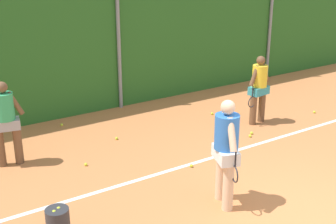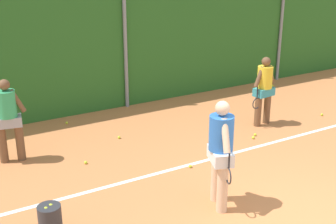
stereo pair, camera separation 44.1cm
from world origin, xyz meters
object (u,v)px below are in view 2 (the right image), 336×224
(player_backcourt_far, at_px, (8,116))
(tennis_ball_6, at_px, (86,162))
(player_foreground_near, at_px, (221,149))
(ball_hopper, at_px, (50,218))
(tennis_ball_5, at_px, (255,135))
(tennis_ball_4, at_px, (322,115))
(tennis_ball_1, at_px, (119,137))
(tennis_ball_2, at_px, (217,114))
(player_midcourt, at_px, (264,88))
(tennis_ball_0, at_px, (190,166))
(tennis_ball_8, at_px, (253,138))
(tennis_ball_7, at_px, (273,86))
(tennis_ball_3, at_px, (67,123))

(player_backcourt_far, distance_m, tennis_ball_6, 1.81)
(player_foreground_near, relative_size, ball_hopper, 3.67)
(tennis_ball_5, bearing_deg, tennis_ball_4, 4.12)
(tennis_ball_1, bearing_deg, tennis_ball_4, -13.74)
(tennis_ball_2, distance_m, tennis_ball_5, 1.58)
(player_midcourt, distance_m, player_backcourt_far, 5.94)
(tennis_ball_1, distance_m, tennis_ball_4, 5.42)
(tennis_ball_0, relative_size, tennis_ball_1, 1.00)
(tennis_ball_4, distance_m, tennis_ball_5, 2.43)
(tennis_ball_8, bearing_deg, tennis_ball_0, -166.17)
(tennis_ball_5, bearing_deg, tennis_ball_7, 42.13)
(tennis_ball_1, bearing_deg, tennis_ball_7, 12.99)
(player_foreground_near, bearing_deg, tennis_ball_2, 164.52)
(tennis_ball_0, height_order, tennis_ball_3, same)
(player_foreground_near, bearing_deg, tennis_ball_5, 149.02)
(tennis_ball_6, bearing_deg, tennis_ball_5, -8.56)
(tennis_ball_3, bearing_deg, tennis_ball_0, -69.12)
(tennis_ball_2, xyz_separation_m, tennis_ball_8, (-0.21, -1.69, 0.00))
(ball_hopper, distance_m, tennis_ball_1, 3.83)
(ball_hopper, relative_size, tennis_ball_8, 7.78)
(player_backcourt_far, relative_size, tennis_ball_4, 26.54)
(player_midcourt, distance_m, tennis_ball_1, 3.72)
(player_backcourt_far, height_order, tennis_ball_0, player_backcourt_far)
(tennis_ball_0, bearing_deg, tennis_ball_7, 32.88)
(tennis_ball_6, distance_m, tennis_ball_8, 3.89)
(tennis_ball_3, bearing_deg, tennis_ball_2, -21.00)
(player_backcourt_far, xyz_separation_m, tennis_ball_7, (8.36, 1.34, -0.95))
(ball_hopper, xyz_separation_m, tennis_ball_8, (5.15, 1.34, -0.26))
(tennis_ball_1, distance_m, tennis_ball_5, 3.19)
(tennis_ball_2, distance_m, tennis_ball_7, 3.33)
(player_midcourt, relative_size, ball_hopper, 3.35)
(ball_hopper, xyz_separation_m, tennis_ball_7, (8.44, 4.30, -0.26))
(tennis_ball_3, xyz_separation_m, tennis_ball_8, (3.43, -3.09, 0.00))
(player_foreground_near, height_order, ball_hopper, player_foreground_near)
(tennis_ball_5, bearing_deg, player_backcourt_far, 163.91)
(tennis_ball_2, height_order, tennis_ball_8, same)
(tennis_ball_5, relative_size, tennis_ball_6, 1.00)
(tennis_ball_6, xyz_separation_m, tennis_ball_8, (3.82, -0.71, 0.00))
(tennis_ball_0, xyz_separation_m, tennis_ball_8, (2.06, 0.51, 0.00))
(player_foreground_near, relative_size, tennis_ball_7, 28.55)
(player_midcourt, relative_size, tennis_ball_0, 26.06)
(tennis_ball_6, bearing_deg, tennis_ball_3, 80.77)
(tennis_ball_0, xyz_separation_m, tennis_ball_5, (2.21, 0.62, 0.00))
(player_foreground_near, height_order, tennis_ball_2, player_foreground_near)
(tennis_ball_2, relative_size, tennis_ball_3, 1.00)
(tennis_ball_3, height_order, tennis_ball_6, same)
(player_foreground_near, relative_size, tennis_ball_5, 28.55)
(tennis_ball_7, height_order, tennis_ball_8, same)
(player_foreground_near, height_order, tennis_ball_7, player_foreground_near)
(player_foreground_near, xyz_separation_m, tennis_ball_6, (-1.41, 2.65, -1.02))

